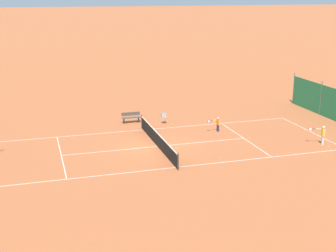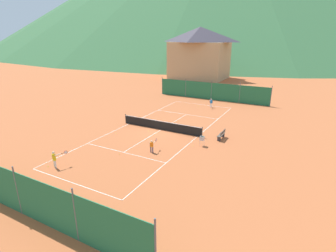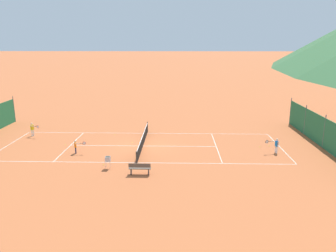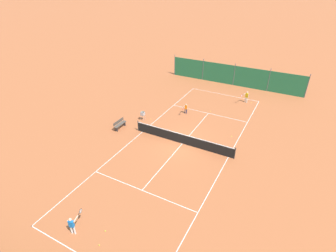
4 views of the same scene
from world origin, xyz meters
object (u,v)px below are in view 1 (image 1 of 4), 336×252
tennis_ball_by_net_right (172,125)px  courtside_bench (131,117)px  tennis_ball_service_box (176,149)px  player_far_service (322,134)px  tennis_ball_alley_right (250,137)px  ball_hopper (164,116)px  player_near_service (217,123)px  tennis_net (158,139)px  tennis_ball_near_corner (330,146)px  tennis_ball_mid_court (220,158)px

tennis_ball_by_net_right → courtside_bench: courtside_bench is taller
tennis_ball_service_box → courtside_bench: bearing=11.6°
player_far_service → tennis_ball_by_net_right: (7.46, 8.49, -0.73)m
tennis_ball_alley_right → player_far_service: bearing=-124.1°
tennis_ball_service_box → ball_hopper: (6.20, -0.92, 0.62)m
tennis_ball_alley_right → ball_hopper: bearing=42.6°
player_far_service → ball_hopper: size_ratio=1.48×
player_near_service → tennis_ball_by_net_right: bearing=47.4°
tennis_net → tennis_ball_alley_right: 6.89m
tennis_net → player_near_service: player_near_service is taller
tennis_ball_by_net_right → tennis_ball_near_corner: bearing=-132.8°
tennis_ball_service_box → ball_hopper: bearing=-8.4°
tennis_ball_service_box → tennis_ball_by_net_right: size_ratio=1.00×
player_far_service → tennis_ball_alley_right: bearing=55.9°
tennis_ball_by_net_right → ball_hopper: bearing=37.3°
tennis_ball_alley_right → tennis_ball_near_corner: (-3.35, -4.27, 0.00)m
tennis_net → player_far_service: bearing=-104.3°
tennis_net → ball_hopper: 5.65m
tennis_ball_mid_court → tennis_ball_by_net_right: 8.14m
tennis_ball_by_net_right → tennis_ball_mid_court: bearing=-175.2°
tennis_ball_mid_court → ball_hopper: ball_hopper is taller
tennis_net → tennis_ball_near_corner: (-3.40, -11.14, -0.47)m
tennis_ball_mid_court → tennis_ball_by_net_right: (8.11, 0.69, 0.00)m
tennis_ball_service_box → courtside_bench: (7.24, 1.48, 0.42)m
tennis_net → courtside_bench: tennis_net is taller
player_near_service → courtside_bench: size_ratio=0.73×
tennis_net → player_far_service: player_far_service is taller
tennis_ball_near_corner → ball_hopper: (8.70, 9.19, 0.62)m
player_far_service → courtside_bench: (9.13, 11.38, -0.31)m
courtside_bench → tennis_ball_by_net_right: bearing=-120.1°
tennis_net → tennis_ball_mid_court: 4.67m
tennis_ball_by_net_right → tennis_ball_alley_right: bearing=-136.7°
tennis_ball_service_box → tennis_ball_alley_right: bearing=-81.7°
tennis_ball_mid_court → courtside_bench: bearing=20.0°
tennis_net → player_far_service: 11.28m
tennis_ball_alley_right → tennis_ball_near_corner: 5.43m
player_near_service → player_far_service: 7.53m
tennis_ball_near_corner → tennis_ball_alley_right: bearing=51.8°
tennis_ball_by_net_right → courtside_bench: 3.36m
tennis_ball_near_corner → tennis_ball_service_box: bearing=76.1°
tennis_ball_alley_right → player_near_service: bearing=37.6°
player_near_service → tennis_ball_near_corner: bearing=-132.9°
player_far_service → tennis_ball_mid_court: bearing=94.8°
tennis_net → tennis_ball_by_net_right: bearing=-27.5°
player_far_service → tennis_ball_service_box: size_ratio=19.90×
player_near_service → ball_hopper: bearing=45.6°
tennis_ball_service_box → ball_hopper: size_ratio=0.07×
tennis_ball_alley_right → tennis_ball_by_net_right: same height
tennis_ball_alley_right → tennis_ball_service_box: bearing=98.3°
tennis_ball_near_corner → tennis_net: bearing=73.0°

